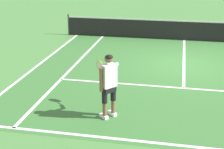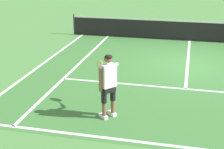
{
  "view_description": "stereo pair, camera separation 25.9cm",
  "coord_description": "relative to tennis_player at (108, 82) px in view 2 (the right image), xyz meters",
  "views": [
    {
      "loc": [
        -0.24,
        -12.76,
        4.11
      ],
      "look_at": [
        -1.92,
        -4.48,
        1.05
      ],
      "focal_mm": 54.56,
      "sensor_mm": 36.0,
      "label": 1
    },
    {
      "loc": [
        0.01,
        -12.71,
        4.11
      ],
      "look_at": [
        -1.92,
        -4.48,
        1.05
      ],
      "focal_mm": 54.56,
      "sensor_mm": 36.0,
      "label": 2
    }
  ],
  "objects": [
    {
      "name": "line_singles_left",
      "position": [
        -2.18,
        3.86,
        -0.99
      ],
      "size": [
        0.1,
        9.89,
        0.01
      ],
      "primitive_type": "cube",
      "color": "white",
      "rests_on": "ground"
    },
    {
      "name": "line_service",
      "position": [
        1.94,
        2.41,
        -0.99
      ],
      "size": [
        8.23,
        0.1,
        0.01
      ],
      "primitive_type": "cube",
      "color": "white",
      "rests_on": "ground"
    },
    {
      "name": "court_inner_surface",
      "position": [
        1.94,
        3.86,
        -0.99
      ],
      "size": [
        10.98,
        10.29,
        0.0
      ],
      "primitive_type": "cube",
      "color": "#387033",
      "rests_on": "ground"
    },
    {
      "name": "line_doubles_left",
      "position": [
        -3.55,
        3.86,
        -0.99
      ],
      "size": [
        0.1,
        9.89,
        0.01
      ],
      "primitive_type": "cube",
      "color": "white",
      "rests_on": "ground"
    },
    {
      "name": "line_baseline",
      "position": [
        1.94,
        -1.08,
        -0.99
      ],
      "size": [
        10.98,
        0.1,
        0.01
      ],
      "primitive_type": "cube",
      "color": "white",
      "rests_on": "ground"
    },
    {
      "name": "ground_plane",
      "position": [
        1.94,
        4.86,
        -0.99
      ],
      "size": [
        80.0,
        80.0,
        0.0
      ],
      "primitive_type": "plane",
      "color": "#477F3D"
    },
    {
      "name": "line_centre_service",
      "position": [
        1.94,
        5.61,
        -0.99
      ],
      "size": [
        0.1,
        6.4,
        0.01
      ],
      "primitive_type": "cube",
      "color": "white",
      "rests_on": "ground"
    },
    {
      "name": "tennis_player",
      "position": [
        0.0,
        0.0,
        0.0
      ],
      "size": [
        0.79,
        1.14,
        1.71
      ],
      "color": "white",
      "rests_on": "ground"
    },
    {
      "name": "tennis_net",
      "position": [
        1.94,
        8.81,
        -0.49
      ],
      "size": [
        11.96,
        0.08,
        1.07
      ],
      "color": "#333338",
      "rests_on": "ground"
    }
  ]
}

